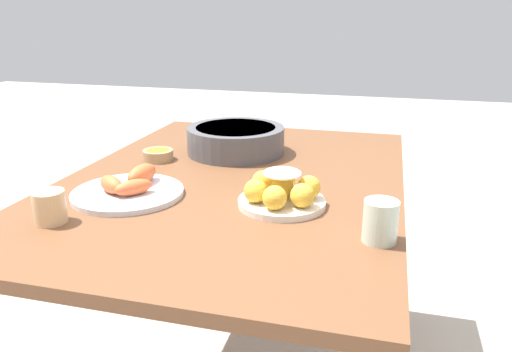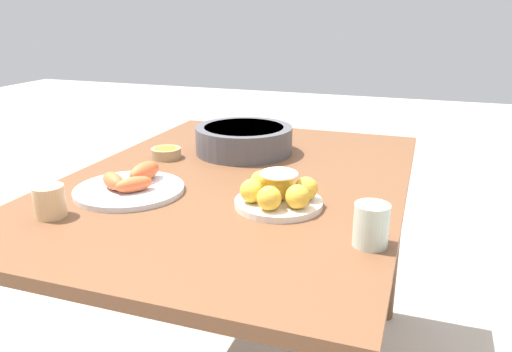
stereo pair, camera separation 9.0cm
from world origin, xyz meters
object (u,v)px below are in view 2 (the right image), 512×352
at_px(serving_bowl, 244,139).
at_px(cup_far, 49,201).
at_px(cake_plate, 278,193).
at_px(cup_near, 371,225).
at_px(dining_table, 237,210).
at_px(sauce_bowl, 166,153).
at_px(seafood_platter, 131,186).

xyz_separation_m(serving_bowl, cup_far, (-0.64, 0.23, -0.01)).
bearing_deg(cake_plate, cup_far, 115.68).
height_order(cake_plate, serving_bowl, cake_plate).
height_order(cup_near, cup_far, cup_near).
bearing_deg(dining_table, sauce_bowl, 69.89).
xyz_separation_m(sauce_bowl, seafood_platter, (-0.30, -0.06, -0.00)).
xyz_separation_m(dining_table, serving_bowl, (0.24, 0.07, 0.15)).
relative_size(dining_table, sauce_bowl, 13.53).
distance_m(serving_bowl, sauce_bowl, 0.26).
bearing_deg(cup_far, cake_plate, -64.32).
relative_size(cake_plate, cup_far, 2.89).
distance_m(seafood_platter, cup_near, 0.63).
bearing_deg(seafood_platter, sauce_bowl, 11.94).
bearing_deg(cup_near, cup_far, 97.24).
bearing_deg(seafood_platter, cup_far, 156.91).
distance_m(dining_table, serving_bowl, 0.29).
distance_m(serving_bowl, seafood_platter, 0.47).
relative_size(cake_plate, cup_near, 2.40).
bearing_deg(seafood_platter, serving_bowl, -18.34).
xyz_separation_m(dining_table, cup_far, (-0.40, 0.30, 0.14)).
xyz_separation_m(serving_bowl, sauce_bowl, (-0.14, 0.21, -0.03)).
xyz_separation_m(cake_plate, serving_bowl, (0.41, 0.24, 0.01)).
bearing_deg(serving_bowl, cup_near, -139.28).
bearing_deg(cup_far, cup_near, -82.76).
bearing_deg(cake_plate, seafood_platter, 94.37).
height_order(cake_plate, seafood_platter, cake_plate).
distance_m(dining_table, cup_near, 0.53).
bearing_deg(sauce_bowl, cup_near, -120.94).
height_order(sauce_bowl, seafood_platter, seafood_platter).
bearing_deg(cake_plate, sauce_bowl, 58.90).
height_order(seafood_platter, cup_far, cup_far).
bearing_deg(seafood_platter, cup_near, -99.87).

